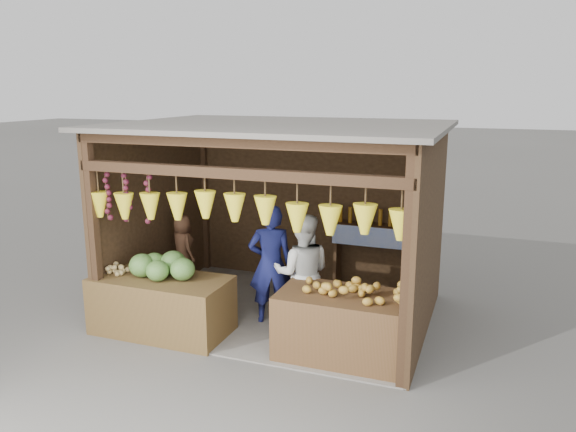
% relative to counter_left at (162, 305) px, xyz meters
% --- Properties ---
extents(ground, '(80.00, 80.00, 0.00)m').
position_rel_counter_left_xyz_m(ground, '(1.21, 1.12, -0.37)').
color(ground, '#514F49').
rests_on(ground, ground).
extents(stall_structure, '(4.30, 3.30, 2.66)m').
position_rel_counter_left_xyz_m(stall_structure, '(1.18, 1.08, 1.29)').
color(stall_structure, slate).
rests_on(stall_structure, ground).
extents(back_shelf, '(1.25, 0.32, 1.32)m').
position_rel_counter_left_xyz_m(back_shelf, '(2.26, 2.40, 0.50)').
color(back_shelf, '#382314').
rests_on(back_shelf, ground).
extents(counter_left, '(1.76, 0.85, 0.74)m').
position_rel_counter_left_xyz_m(counter_left, '(0.00, 0.00, 0.00)').
color(counter_left, '#4E371A').
rests_on(counter_left, ground).
extents(counter_right, '(1.58, 0.85, 0.79)m').
position_rel_counter_left_xyz_m(counter_right, '(2.41, 0.13, 0.02)').
color(counter_right, '#473117').
rests_on(counter_right, ground).
extents(stool, '(0.31, 0.31, 0.29)m').
position_rel_counter_left_xyz_m(stool, '(-0.38, 1.20, -0.23)').
color(stool, black).
rests_on(stool, ground).
extents(man_standing, '(0.71, 0.60, 1.64)m').
position_rel_counter_left_xyz_m(man_standing, '(1.20, 0.79, 0.45)').
color(man_standing, '#14184B').
rests_on(man_standing, ground).
extents(woman_standing, '(0.89, 0.78, 1.57)m').
position_rel_counter_left_xyz_m(woman_standing, '(1.69, 0.69, 0.41)').
color(woman_standing, silver).
rests_on(woman_standing, ground).
extents(vendor_seated, '(0.58, 0.53, 0.99)m').
position_rel_counter_left_xyz_m(vendor_seated, '(-0.38, 1.20, 0.42)').
color(vendor_seated, '#553422').
rests_on(vendor_seated, stool).
extents(melon_pile, '(1.00, 0.50, 0.32)m').
position_rel_counter_left_xyz_m(melon_pile, '(0.00, 0.01, 0.53)').
color(melon_pile, '#225015').
rests_on(melon_pile, counter_left).
extents(tanfruit_pile, '(0.34, 0.40, 0.13)m').
position_rel_counter_left_xyz_m(tanfruit_pile, '(-0.64, -0.01, 0.44)').
color(tanfruit_pile, olive).
rests_on(tanfruit_pile, counter_left).
extents(mango_pile, '(1.40, 0.64, 0.22)m').
position_rel_counter_left_xyz_m(mango_pile, '(2.48, 0.11, 0.53)').
color(mango_pile, '#CF551B').
rests_on(mango_pile, counter_right).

